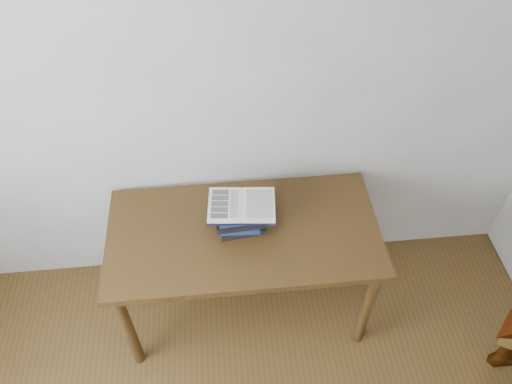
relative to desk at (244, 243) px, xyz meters
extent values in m
cube|color=beige|center=(-0.09, 0.37, 0.68)|extent=(3.50, 0.04, 2.60)
cube|color=silver|center=(-0.09, -1.38, 1.98)|extent=(3.50, 3.50, 0.04)
cube|color=#402C10|center=(0.00, 0.00, 0.08)|extent=(1.34, 0.67, 0.04)
cylinder|color=#402C10|center=(-0.61, -0.28, -0.28)|extent=(0.06, 0.06, 0.68)
cylinder|color=#402C10|center=(0.61, -0.28, -0.28)|extent=(0.06, 0.06, 0.68)
cylinder|color=#402C10|center=(-0.61, 0.28, -0.28)|extent=(0.06, 0.06, 0.68)
cylinder|color=#402C10|center=(0.61, 0.28, -0.28)|extent=(0.06, 0.06, 0.68)
cube|color=black|center=(-0.01, 0.04, 0.12)|extent=(0.24, 0.19, 0.03)
cube|color=#18264A|center=(-0.01, 0.02, 0.15)|extent=(0.20, 0.16, 0.03)
cube|color=black|center=(-0.01, 0.03, 0.18)|extent=(0.26, 0.18, 0.03)
cube|color=#18264A|center=(-0.02, 0.04, 0.21)|extent=(0.20, 0.17, 0.03)
cube|color=black|center=(0.00, 0.05, 0.23)|extent=(0.35, 0.26, 0.01)
cube|color=beige|center=(-0.08, 0.05, 0.24)|extent=(0.18, 0.23, 0.01)
cube|color=beige|center=(0.08, 0.04, 0.24)|extent=(0.18, 0.23, 0.01)
cylinder|color=beige|center=(0.00, 0.05, 0.24)|extent=(0.03, 0.22, 0.01)
cube|color=black|center=(-0.10, 0.13, 0.25)|extent=(0.08, 0.04, 0.00)
cube|color=black|center=(-0.10, 0.09, 0.25)|extent=(0.08, 0.04, 0.00)
cube|color=black|center=(-0.11, 0.06, 0.25)|extent=(0.08, 0.04, 0.00)
cube|color=black|center=(-0.11, 0.02, 0.25)|extent=(0.08, 0.04, 0.00)
cube|color=black|center=(-0.11, -0.02, 0.25)|extent=(0.08, 0.04, 0.00)
cube|color=beige|center=(-0.04, 0.05, 0.25)|extent=(0.06, 0.18, 0.00)
cube|color=beige|center=(0.08, 0.04, 0.25)|extent=(0.14, 0.19, 0.00)
camera|label=1|loc=(-0.09, -1.50, 2.05)|focal=35.00mm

